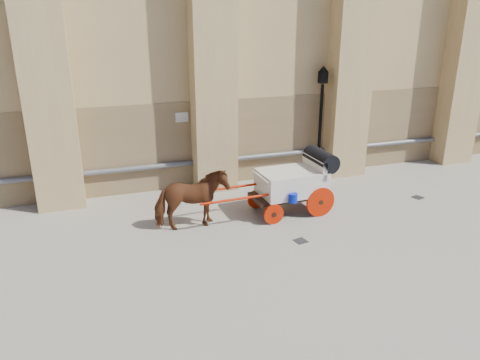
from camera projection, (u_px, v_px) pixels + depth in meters
name	position (u px, v px, depth m)	size (l,w,h in m)	color
ground	(282.00, 227.00, 13.40)	(90.00, 90.00, 0.00)	gray
horse	(191.00, 200.00, 13.03)	(0.92, 2.03, 1.71)	brown
carriage	(296.00, 180.00, 14.11)	(4.31, 1.57, 1.87)	black
street_lamp	(321.00, 119.00, 16.73)	(0.38, 0.38, 4.04)	black
drain_grate_near	(301.00, 241.00, 12.55)	(0.32, 0.32, 0.01)	black
drain_grate_far	(418.00, 197.00, 15.48)	(0.32, 0.32, 0.01)	black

